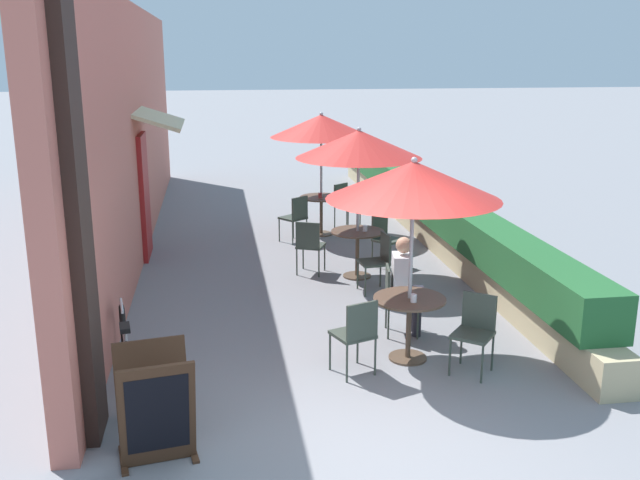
# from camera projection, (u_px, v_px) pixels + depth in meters

# --- Properties ---
(ground_plane) EXTENTS (120.00, 120.00, 0.00)m
(ground_plane) POSITION_uv_depth(u_px,v_px,m) (360.00, 446.00, 6.40)
(ground_plane) COLOR gray
(cafe_facade_wall) EXTENTS (0.98, 14.58, 4.20)m
(cafe_facade_wall) POSITION_uv_depth(u_px,v_px,m) (135.00, 131.00, 12.33)
(cafe_facade_wall) COLOR #C66B5B
(cafe_facade_wall) RESTS_ON ground_plane
(planter_hedge) EXTENTS (0.60, 13.58, 1.01)m
(planter_hedge) POSITION_uv_depth(u_px,v_px,m) (426.00, 208.00, 13.52)
(planter_hedge) COLOR tan
(planter_hedge) RESTS_ON ground_plane
(patio_table_near) EXTENTS (0.82, 0.82, 0.74)m
(patio_table_near) POSITION_uv_depth(u_px,v_px,m) (409.00, 314.00, 8.07)
(patio_table_near) COLOR brown
(patio_table_near) RESTS_ON ground_plane
(patio_umbrella_near) EXTENTS (1.91, 1.91, 2.34)m
(patio_umbrella_near) POSITION_uv_depth(u_px,v_px,m) (414.00, 181.00, 7.68)
(patio_umbrella_near) COLOR #B7B7BC
(patio_umbrella_near) RESTS_ON ground_plane
(cafe_chair_near_left) EXTENTS (0.46, 0.46, 0.87)m
(cafe_chair_near_left) POSITION_uv_depth(u_px,v_px,m) (396.00, 294.00, 8.81)
(cafe_chair_near_left) COLOR #384238
(cafe_chair_near_left) RESTS_ON ground_plane
(seated_patron_near_left) EXTENTS (0.45, 0.38, 1.25)m
(seated_patron_near_left) POSITION_uv_depth(u_px,v_px,m) (406.00, 281.00, 8.76)
(seated_patron_near_left) COLOR #23232D
(seated_patron_near_left) RESTS_ON ground_plane
(cafe_chair_near_right) EXTENTS (0.52, 0.52, 0.87)m
(cafe_chair_near_right) POSITION_uv_depth(u_px,v_px,m) (356.00, 331.00, 7.66)
(cafe_chair_near_right) COLOR #384238
(cafe_chair_near_right) RESTS_ON ground_plane
(cafe_chair_near_back) EXTENTS (0.56, 0.56, 0.87)m
(cafe_chair_near_back) POSITION_uv_depth(u_px,v_px,m) (475.00, 327.00, 7.77)
(cafe_chair_near_back) COLOR #384238
(cafe_chair_near_back) RESTS_ON ground_plane
(coffee_cup_near) EXTENTS (0.07, 0.07, 0.09)m
(coffee_cup_near) POSITION_uv_depth(u_px,v_px,m) (414.00, 298.00, 7.88)
(coffee_cup_near) COLOR white
(coffee_cup_near) RESTS_ON patio_table_near
(patio_table_mid) EXTENTS (0.82, 0.82, 0.74)m
(patio_table_mid) POSITION_uv_depth(u_px,v_px,m) (357.00, 243.00, 11.05)
(patio_table_mid) COLOR brown
(patio_table_mid) RESTS_ON ground_plane
(patio_umbrella_mid) EXTENTS (1.91, 1.91, 2.34)m
(patio_umbrella_mid) POSITION_uv_depth(u_px,v_px,m) (359.00, 144.00, 10.66)
(patio_umbrella_mid) COLOR #B7B7BC
(patio_umbrella_mid) RESTS_ON ground_plane
(cafe_chair_mid_left) EXTENTS (0.53, 0.53, 0.87)m
(cafe_chair_mid_left) POSITION_uv_depth(u_px,v_px,m) (310.00, 243.00, 11.17)
(cafe_chair_mid_left) COLOR #384238
(cafe_chair_mid_left) RESTS_ON ground_plane
(cafe_chair_mid_right) EXTENTS (0.44, 0.44, 0.87)m
(cafe_chair_mid_right) POSITION_uv_depth(u_px,v_px,m) (378.00, 258.00, 10.38)
(cafe_chair_mid_right) COLOR #384238
(cafe_chair_mid_right) RESTS_ON ground_plane
(cafe_chair_mid_back) EXTENTS (0.56, 0.56, 0.87)m
(cafe_chair_mid_back) POSITION_uv_depth(u_px,v_px,m) (385.00, 235.00, 11.63)
(cafe_chair_mid_back) COLOR #384238
(cafe_chair_mid_back) RESTS_ON ground_plane
(coffee_cup_mid) EXTENTS (0.07, 0.07, 0.09)m
(coffee_cup_mid) POSITION_uv_depth(u_px,v_px,m) (365.00, 228.00, 10.97)
(coffee_cup_mid) COLOR white
(coffee_cup_mid) RESTS_ON patio_table_mid
(patio_table_far) EXTENTS (0.82, 0.82, 0.74)m
(patio_table_far) POSITION_uv_depth(u_px,v_px,m) (321.00, 206.00, 13.62)
(patio_table_far) COLOR brown
(patio_table_far) RESTS_ON ground_plane
(patio_umbrella_far) EXTENTS (1.91, 1.91, 2.34)m
(patio_umbrella_far) POSITION_uv_depth(u_px,v_px,m) (321.00, 126.00, 13.23)
(patio_umbrella_far) COLOR #B7B7BC
(patio_umbrella_far) RESTS_ON ground_plane
(cafe_chair_far_left) EXTENTS (0.56, 0.56, 0.87)m
(cafe_chair_far_left) POSITION_uv_depth(u_px,v_px,m) (345.00, 202.00, 14.20)
(cafe_chair_far_left) COLOR #384238
(cafe_chair_far_left) RESTS_ON ground_plane
(cafe_chair_far_right) EXTENTS (0.56, 0.56, 0.87)m
(cafe_chair_far_right) POSITION_uv_depth(u_px,v_px,m) (296.00, 215.00, 13.06)
(cafe_chair_far_right) COLOR #384238
(cafe_chair_far_right) RESTS_ON ground_plane
(coffee_cup_far) EXTENTS (0.07, 0.07, 0.09)m
(coffee_cup_far) POSITION_uv_depth(u_px,v_px,m) (320.00, 195.00, 13.49)
(coffee_cup_far) COLOR #B73D3D
(coffee_cup_far) RESTS_ON patio_table_far
(bicycle_leaning) EXTENTS (0.34, 1.78, 0.78)m
(bicycle_leaning) POSITION_uv_depth(u_px,v_px,m) (126.00, 353.00, 7.50)
(bicycle_leaning) COLOR black
(bicycle_leaning) RESTS_ON ground_plane
(menu_board) EXTENTS (0.73, 0.73, 0.98)m
(menu_board) POSITION_uv_depth(u_px,v_px,m) (155.00, 405.00, 6.12)
(menu_board) COLOR #422819
(menu_board) RESTS_ON ground_plane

